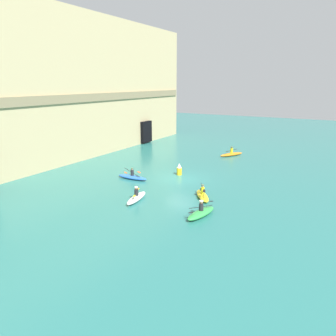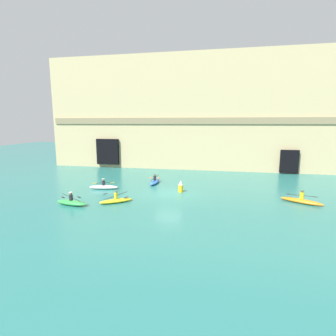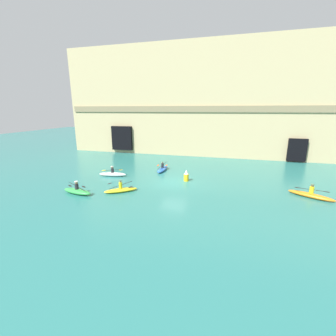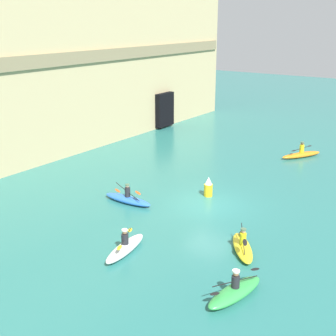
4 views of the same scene
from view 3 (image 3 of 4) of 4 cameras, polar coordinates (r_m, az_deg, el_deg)
ground_plane at (r=22.24m, az=1.53°, el=-3.63°), size 120.00×120.00×0.00m
cliff_bluff at (r=36.46m, az=10.03°, el=16.30°), size 44.72×5.79×16.39m
kayak_green at (r=20.70m, az=-22.07°, el=-5.43°), size 3.00×1.31×1.12m
kayak_yellow at (r=20.03m, az=-11.92°, el=-5.41°), size 2.74×2.26×1.08m
kayak_blue at (r=26.36m, az=-1.41°, el=-0.21°), size 0.76×3.10×1.08m
kayak_white at (r=24.87m, az=-13.88°, el=-1.47°), size 3.02×1.14×1.11m
kayak_orange at (r=21.76m, az=32.52°, el=-5.77°), size 3.29×2.27×1.17m
marker_buoy at (r=22.55m, az=4.65°, el=-2.00°), size 0.49×0.49×1.14m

